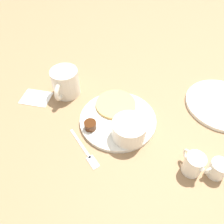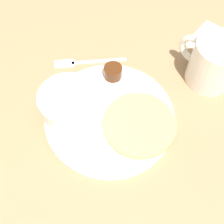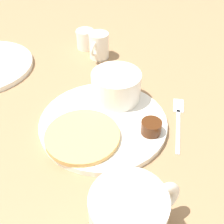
# 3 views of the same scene
# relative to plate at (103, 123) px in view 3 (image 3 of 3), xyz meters

# --- Properties ---
(ground_plane) EXTENTS (4.00, 4.00, 0.00)m
(ground_plane) POSITION_rel_plate_xyz_m (0.00, 0.00, -0.01)
(ground_plane) COLOR #93704C
(plate) EXTENTS (0.24, 0.24, 0.01)m
(plate) POSITION_rel_plate_xyz_m (0.00, 0.00, 0.00)
(plate) COLOR white
(plate) RESTS_ON ground_plane
(pancake_stack) EXTENTS (0.13, 0.13, 0.01)m
(pancake_stack) POSITION_rel_plate_xyz_m (-0.01, 0.05, 0.01)
(pancake_stack) COLOR tan
(pancake_stack) RESTS_ON plate
(bowl) EXTENTS (0.10, 0.10, 0.06)m
(bowl) POSITION_rel_plate_xyz_m (0.04, -0.06, 0.04)
(bowl) COLOR white
(bowl) RESTS_ON plate
(syrup_cup) EXTENTS (0.04, 0.04, 0.02)m
(syrup_cup) POSITION_rel_plate_xyz_m (-0.08, -0.04, 0.02)
(syrup_cup) COLOR #47230F
(syrup_cup) RESTS_ON plate
(butter_ramekin) EXTENTS (0.04, 0.04, 0.04)m
(butter_ramekin) POSITION_rel_plate_xyz_m (0.03, -0.08, 0.02)
(butter_ramekin) COLOR white
(butter_ramekin) RESTS_ON plate
(coffee_mug) EXTENTS (0.09, 0.12, 0.09)m
(coffee_mug) POSITION_rel_plate_xyz_m (-0.19, 0.11, 0.04)
(coffee_mug) COLOR silver
(coffee_mug) RESTS_ON ground_plane
(creamer_pitcher_near) EXTENTS (0.05, 0.07, 0.07)m
(creamer_pitcher_near) POSITION_rel_plate_xyz_m (0.20, -0.15, 0.03)
(creamer_pitcher_near) COLOR white
(creamer_pitcher_near) RESTS_ON ground_plane
(creamer_pitcher_far) EXTENTS (0.06, 0.05, 0.05)m
(creamer_pitcher_far) POSITION_rel_plate_xyz_m (0.26, -0.15, 0.02)
(creamer_pitcher_far) COLOR white
(creamer_pitcher_far) RESTS_ON ground_plane
(fork) EXTENTS (0.10, 0.12, 0.00)m
(fork) POSITION_rel_plate_xyz_m (-0.08, -0.12, -0.00)
(fork) COLOR silver
(fork) RESTS_ON ground_plane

